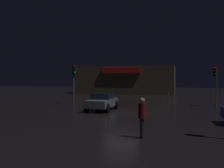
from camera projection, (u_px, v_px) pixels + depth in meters
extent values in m
plane|color=black|center=(120.00, 114.00, 18.15)|extent=(120.00, 120.00, 0.00)
cube|color=brown|center=(126.00, 80.00, 44.78)|extent=(17.14, 7.66, 4.76)
cube|color=red|center=(121.00, 70.00, 40.91)|extent=(6.54, 0.24, 0.91)
cylinder|color=#595B60|center=(217.00, 87.00, 23.03)|extent=(0.12, 0.12, 3.72)
cube|color=black|center=(215.00, 71.00, 22.93)|extent=(0.41, 0.41, 0.90)
sphere|color=red|center=(214.00, 68.00, 22.85)|extent=(0.20, 0.20, 0.20)
sphere|color=black|center=(214.00, 71.00, 22.85)|extent=(0.20, 0.20, 0.20)
sphere|color=black|center=(214.00, 74.00, 22.86)|extent=(0.20, 0.20, 0.20)
cylinder|color=#595B60|center=(74.00, 85.00, 25.84)|extent=(0.14, 0.14, 3.98)
cube|color=black|center=(74.00, 70.00, 25.68)|extent=(0.41, 0.41, 0.95)
sphere|color=black|center=(75.00, 67.00, 25.53)|extent=(0.20, 0.20, 0.20)
sphere|color=black|center=(75.00, 70.00, 25.54)|extent=(0.20, 0.20, 0.20)
sphere|color=#19D13F|center=(75.00, 73.00, 25.54)|extent=(0.20, 0.20, 0.20)
cube|color=slate|center=(102.00, 103.00, 20.14)|extent=(1.66, 4.02, 0.58)
cube|color=black|center=(103.00, 96.00, 20.26)|extent=(1.50, 1.82, 0.48)
cylinder|color=black|center=(108.00, 108.00, 18.65)|extent=(0.22, 0.68, 0.68)
cylinder|color=black|center=(87.00, 108.00, 19.09)|extent=(0.22, 0.68, 0.68)
cylinder|color=black|center=(116.00, 105.00, 21.20)|extent=(0.22, 0.68, 0.68)
cylinder|color=black|center=(98.00, 104.00, 21.64)|extent=(0.22, 0.68, 0.68)
cylinder|color=black|center=(142.00, 129.00, 10.56)|extent=(0.14, 0.14, 0.84)
cylinder|color=black|center=(143.00, 128.00, 10.71)|extent=(0.14, 0.14, 0.84)
cylinder|color=maroon|center=(142.00, 111.00, 10.62)|extent=(0.36, 0.36, 0.67)
sphere|color=tan|center=(142.00, 100.00, 10.61)|extent=(0.23, 0.23, 0.23)
cylinder|color=#595B60|center=(168.00, 98.00, 26.16)|extent=(0.13, 0.13, 1.20)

